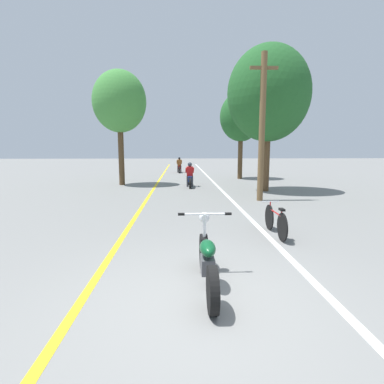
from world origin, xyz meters
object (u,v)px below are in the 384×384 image
roadside_tree_left (119,102)px  utility_pole (262,126)px  roadside_tree_right_near (269,94)px  motorcycle_rider_lead (190,177)px  motorcycle_foreground (207,260)px  bicycle_parked (275,221)px  motorcycle_rider_far (179,167)px  roadside_tree_right_far (241,117)px

roadside_tree_left → utility_pole: bearing=-40.1°
roadside_tree_right_near → motorcycle_rider_lead: size_ratio=3.33×
motorcycle_foreground → motorcycle_rider_lead: bearing=89.3°
roadside_tree_left → motorcycle_foreground: bearing=-74.0°
motorcycle_rider_lead → bicycle_parked: bearing=-79.4°
roadside_tree_right_near → motorcycle_rider_lead: roadside_tree_right_near is taller
utility_pole → roadside_tree_left: size_ratio=0.89×
roadside_tree_right_near → motorcycle_rider_far: roadside_tree_right_near is taller
roadside_tree_right_near → motorcycle_foreground: size_ratio=3.37×
roadside_tree_left → motorcycle_rider_far: 10.42m
motorcycle_rider_far → bicycle_parked: bearing=-83.0°
roadside_tree_right_near → roadside_tree_left: (-7.67, 2.91, 0.01)m
roadside_tree_left → bicycle_parked: (5.73, -10.53, -4.36)m
roadside_tree_right_near → motorcycle_rider_lead: (-3.73, 1.88, -4.19)m
utility_pole → roadside_tree_left: bearing=139.9°
motorcycle_rider_far → bicycle_parked: motorcycle_rider_far is taller
roadside_tree_right_far → bicycle_parked: bearing=-97.8°
roadside_tree_right_near → roadside_tree_left: 8.20m
motorcycle_rider_lead → roadside_tree_right_near: bearing=-26.8°
roadside_tree_right_far → roadside_tree_left: roadside_tree_left is taller
roadside_tree_right_far → motorcycle_rider_far: (-4.27, 5.64, -3.73)m
motorcycle_foreground → motorcycle_rider_far: 22.15m
roadside_tree_right_far → motorcycle_rider_lead: (-3.67, -4.31, -3.72)m
roadside_tree_right_near → motorcycle_foreground: 11.82m
utility_pole → motorcycle_foreground: bearing=-110.6°
utility_pole → motorcycle_rider_lead: bearing=120.7°
utility_pole → motorcycle_rider_lead: size_ratio=2.76×
roadside_tree_right_far → bicycle_parked: size_ratio=3.56×
utility_pole → bicycle_parked: size_ratio=3.47×
motorcycle_foreground → bicycle_parked: motorcycle_foreground is taller
motorcycle_foreground → motorcycle_rider_lead: (0.14, 12.20, 0.10)m
motorcycle_rider_far → roadside_tree_left: bearing=-110.6°
roadside_tree_right_near → roadside_tree_right_far: (-0.06, 6.19, -0.47)m
motorcycle_foreground → bicycle_parked: (1.93, 2.69, -0.06)m
motorcycle_rider_lead → bicycle_parked: motorcycle_rider_lead is taller
roadside_tree_left → motorcycle_rider_lead: size_ratio=3.09×
utility_pole → roadside_tree_left: 8.88m
motorcycle_foreground → utility_pole: bearing=69.4°
roadside_tree_right_near → bicycle_parked: 8.99m
roadside_tree_right_far → motorcycle_rider_far: bearing=127.1°
motorcycle_rider_lead → motorcycle_rider_far: (-0.60, 9.95, -0.01)m
roadside_tree_left → bicycle_parked: size_ratio=3.88×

